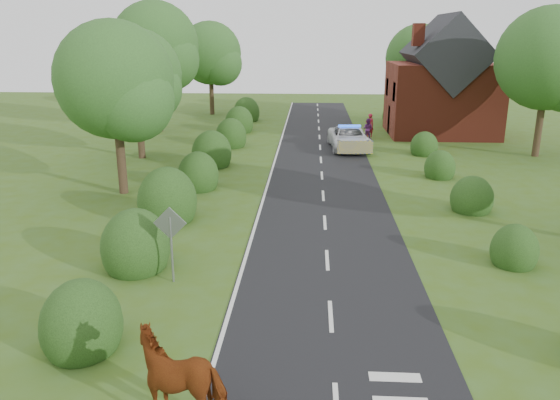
# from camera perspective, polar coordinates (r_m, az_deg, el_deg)

# --- Properties ---
(ground) EXTENTS (120.00, 120.00, 0.00)m
(ground) POSITION_cam_1_polar(r_m,az_deg,el_deg) (15.83, 5.32, -12.04)
(ground) COLOR #405D15
(road) EXTENTS (6.00, 70.00, 0.02)m
(road) POSITION_cam_1_polar(r_m,az_deg,el_deg) (29.84, 4.43, 2.07)
(road) COLOR black
(road) RESTS_ON ground
(road_markings) EXTENTS (4.96, 70.00, 0.01)m
(road_markings) POSITION_cam_1_polar(r_m,az_deg,el_deg) (27.85, 1.20, 1.06)
(road_markings) COLOR white
(road_markings) RESTS_ON road
(hedgerow_left) EXTENTS (2.75, 50.41, 3.00)m
(hedgerow_left) POSITION_cam_1_polar(r_m,az_deg,el_deg) (27.10, -9.33, 1.97)
(hedgerow_left) COLOR #1C3613
(hedgerow_left) RESTS_ON ground
(hedgerow_right) EXTENTS (2.10, 45.78, 2.10)m
(hedgerow_right) POSITION_cam_1_polar(r_m,az_deg,el_deg) (27.02, 18.71, 0.81)
(hedgerow_right) COLOR #1C3613
(hedgerow_right) RESTS_ON ground
(tree_left_a) EXTENTS (5.74, 5.60, 8.38)m
(tree_left_a) POSITION_cam_1_polar(r_m,az_deg,el_deg) (27.36, -16.49, 11.43)
(tree_left_a) COLOR #332316
(tree_left_a) RESTS_ON ground
(tree_left_b) EXTENTS (5.74, 5.60, 8.07)m
(tree_left_b) POSITION_cam_1_polar(r_m,az_deg,el_deg) (35.43, -14.46, 12.22)
(tree_left_b) COLOR #332316
(tree_left_b) RESTS_ON ground
(tree_left_c) EXTENTS (6.97, 6.80, 10.22)m
(tree_left_c) POSITION_cam_1_polar(r_m,az_deg,el_deg) (45.32, -12.56, 15.16)
(tree_left_c) COLOR #332316
(tree_left_c) RESTS_ON ground
(tree_left_d) EXTENTS (6.15, 6.00, 8.89)m
(tree_left_d) POSITION_cam_1_polar(r_m,az_deg,el_deg) (54.58, -7.04, 14.73)
(tree_left_d) COLOR #332316
(tree_left_d) RESTS_ON ground
(tree_right_b) EXTENTS (6.56, 6.40, 9.40)m
(tree_right_b) POSITION_cam_1_polar(r_m,az_deg,el_deg) (38.71, 26.69, 12.68)
(tree_right_b) COLOR #332316
(tree_right_b) RESTS_ON ground
(tree_right_c) EXTENTS (6.15, 6.00, 8.58)m
(tree_right_c) POSITION_cam_1_polar(r_m,az_deg,el_deg) (52.68, 14.59, 13.92)
(tree_right_c) COLOR #332316
(tree_right_c) RESTS_ON ground
(road_sign) EXTENTS (1.06, 0.08, 2.53)m
(road_sign) POSITION_cam_1_polar(r_m,az_deg,el_deg) (17.49, -11.37, -3.45)
(road_sign) COLOR gray
(road_sign) RESTS_ON ground
(house) EXTENTS (8.00, 7.40, 9.17)m
(house) POSITION_cam_1_polar(r_m,az_deg,el_deg) (45.16, 16.60, 11.36)
(house) COLOR maroon
(house) RESTS_ON ground
(cow) EXTENTS (2.38, 1.36, 1.64)m
(cow) POSITION_cam_1_polar(r_m,az_deg,el_deg) (12.00, -10.05, -18.04)
(cow) COLOR #5D1F0F
(cow) RESTS_ON ground
(police_van) EXTENTS (2.96, 5.74, 1.68)m
(police_van) POSITION_cam_1_polar(r_m,az_deg,el_deg) (38.12, 7.24, 6.42)
(police_van) COLOR silver
(police_van) RESTS_ON ground
(pedestrian_red) EXTENTS (0.75, 0.58, 1.81)m
(pedestrian_red) POSITION_cam_1_polar(r_m,az_deg,el_deg) (43.01, 9.34, 7.71)
(pedestrian_red) COLOR #B51F37
(pedestrian_red) RESTS_ON ground
(pedestrian_purple) EXTENTS (0.96, 0.88, 1.58)m
(pedestrian_purple) POSITION_cam_1_polar(r_m,az_deg,el_deg) (42.00, 9.15, 7.35)
(pedestrian_purple) COLOR #662570
(pedestrian_purple) RESTS_ON ground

